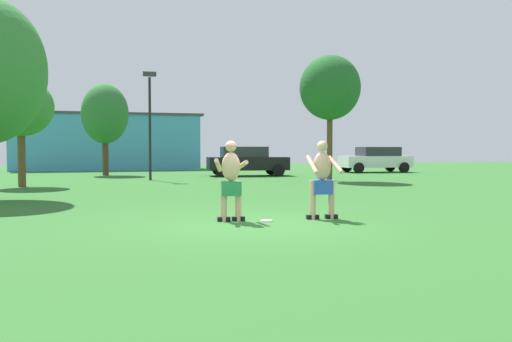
% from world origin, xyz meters
% --- Properties ---
extents(ground_plane, '(80.00, 80.00, 0.00)m').
position_xyz_m(ground_plane, '(0.00, 0.00, 0.00)').
color(ground_plane, '#2D6628').
extents(player_with_cap, '(0.69, 0.61, 1.64)m').
position_xyz_m(player_with_cap, '(-0.32, 0.54, 0.90)').
color(player_with_cap, black).
rests_on(player_with_cap, ground_plane).
extents(player_in_blue, '(0.68, 0.57, 1.63)m').
position_xyz_m(player_in_blue, '(1.59, 0.33, 0.86)').
color(player_in_blue, black).
rests_on(player_in_blue, ground_plane).
extents(frisbee, '(0.24, 0.24, 0.03)m').
position_xyz_m(frisbee, '(0.36, 0.30, 0.01)').
color(frisbee, white).
rests_on(frisbee, ground_plane).
extents(car_black_near_post, '(4.45, 2.36, 1.58)m').
position_xyz_m(car_black_near_post, '(4.80, 18.00, 0.82)').
color(car_black_near_post, black).
rests_on(car_black_near_post, ground_plane).
extents(car_white_mid_lot, '(4.38, 2.20, 1.58)m').
position_xyz_m(car_white_mid_lot, '(13.76, 20.09, 0.82)').
color(car_white_mid_lot, white).
rests_on(car_white_mid_lot, ground_plane).
extents(lamp_post, '(0.60, 0.24, 5.03)m').
position_xyz_m(lamp_post, '(-0.59, 15.37, 3.14)').
color(lamp_post, black).
rests_on(lamp_post, ground_plane).
extents(outbuilding_behind_lot, '(12.98, 4.16, 3.94)m').
position_xyz_m(outbuilding_behind_lot, '(-2.28, 29.21, 1.97)').
color(outbuilding_behind_lot, '#4C9ED1').
rests_on(outbuilding_behind_lot, ground_plane).
extents(tree_left_field, '(2.56, 2.56, 5.05)m').
position_xyz_m(tree_left_field, '(-2.53, 20.82, 3.38)').
color(tree_left_field, '#4C3823').
rests_on(tree_left_field, ground_plane).
extents(tree_behind_players, '(2.45, 2.45, 4.23)m').
position_xyz_m(tree_behind_players, '(-5.75, 12.47, 3.06)').
color(tree_behind_players, brown).
rests_on(tree_behind_players, ground_plane).
extents(tree_near_building, '(2.79, 2.79, 5.75)m').
position_xyz_m(tree_near_building, '(7.30, 12.70, 4.24)').
color(tree_near_building, brown).
rests_on(tree_near_building, ground_plane).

